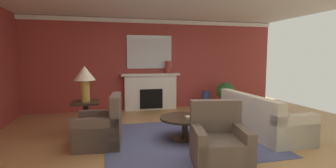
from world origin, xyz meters
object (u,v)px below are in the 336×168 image
Objects in this scene: sofa at (260,120)px; table_lamp at (85,77)px; coffee_table at (185,123)px; armchair_near_window at (101,130)px; potted_plant at (225,93)px; vase_mantel_right at (168,67)px; side_table at (86,116)px; mantel_mirror at (150,52)px; armchair_facing_fireplace at (219,145)px; fireplace at (151,92)px; vase_tall_corner at (206,100)px.

sofa is 2.81× the size of table_lamp.
armchair_near_window is at bearing 179.73° from coffee_table.
vase_mantel_right is at bearing 166.58° from potted_plant.
side_table is at bearing 166.64° from sofa.
mantel_mirror reaches higher than potted_plant.
armchair_near_window is 1.14× the size of potted_plant.
armchair_near_window and armchair_facing_fireplace have the same top height.
armchair_facing_fireplace is 1.27× the size of table_lamp.
sofa is 3.80m from table_lamp.
potted_plant is (4.09, 1.74, -0.73)m from table_lamp.
vase_mantel_right is (2.02, 2.96, 1.00)m from armchair_near_window.
table_lamp is (-2.04, 2.10, 0.92)m from armchair_facing_fireplace.
armchair_facing_fireplace is at bearing -84.73° from coffee_table.
mantel_mirror is 3.46m from coffee_table.
sofa is 2.22× the size of armchair_facing_fireplace.
vase_mantel_right reaches higher than armchair_facing_fireplace.
potted_plant is (2.31, -0.47, -0.04)m from fireplace.
vase_mantel_right is 0.46× the size of potted_plant.
armchair_facing_fireplace is 0.95× the size of coffee_table.
potted_plant is at bearing -15.81° from vase_tall_corner.
side_table is 1.26× the size of vase_tall_corner.
vase_mantel_right reaches higher than side_table.
side_table is at bearing -128.83° from fireplace.
vase_tall_corner is 1.46× the size of vase_mantel_right.
fireplace is 3.56m from sofa.
fireplace is 0.86× the size of sofa.
fireplace is 4.72× the size of vase_mantel_right.
fireplace is 2.36m from potted_plant.
armchair_facing_fireplace is at bearing -118.06° from potted_plant.
armchair_near_window is 1.36× the size of side_table.
coffee_table is 1.20× the size of potted_plant.
vase_mantel_right is (2.33, 2.16, 0.09)m from table_lamp.
coffee_table is (-0.12, 1.29, 0.03)m from armchair_facing_fireplace.
armchair_facing_fireplace reaches higher than vase_tall_corner.
potted_plant is (2.31, -0.59, -1.29)m from mantel_mirror.
vase_mantel_right reaches higher than vase_tall_corner.
mantel_mirror is 0.66× the size of sofa.
coffee_table is at bearing -22.91° from table_lamp.
armchair_near_window is 2.16m from armchair_facing_fireplace.
sofa reaches higher than side_table.
vase_mantel_right reaches higher than armchair_near_window.
coffee_table is at bearing -87.41° from mantel_mirror.
vase_tall_corner is (1.71, -0.30, -0.26)m from fireplace.
coffee_table is 2.08m from side_table.
mantel_mirror is at bearing 93.38° from armchair_facing_fireplace.
table_lamp is 3.17m from vase_mantel_right.
sofa reaches higher than potted_plant.
mantel_mirror is 3.24m from side_table.
vase_mantel_right reaches higher than fireplace.
side_table is at bearing 110.96° from armchair_near_window.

